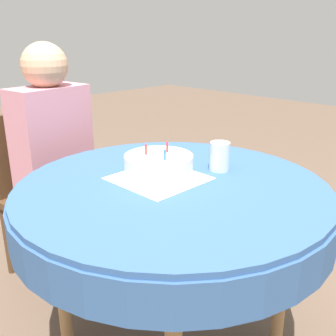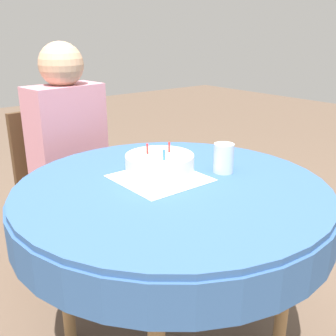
{
  "view_description": "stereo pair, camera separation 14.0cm",
  "coord_description": "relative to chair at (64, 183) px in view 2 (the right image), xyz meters",
  "views": [
    {
      "loc": [
        -0.94,
        -0.92,
        1.25
      ],
      "look_at": [
        -0.0,
        0.02,
        0.78
      ],
      "focal_mm": 42.0,
      "sensor_mm": 36.0,
      "label": 1
    },
    {
      "loc": [
        -0.83,
        -1.01,
        1.25
      ],
      "look_at": [
        -0.0,
        0.02,
        0.78
      ],
      "focal_mm": 42.0,
      "sensor_mm": 36.0,
      "label": 2
    }
  ],
  "objects": [
    {
      "name": "person",
      "position": [
        0.01,
        -0.09,
        0.26
      ],
      "size": [
        0.39,
        0.32,
        1.2
      ],
      "rotation": [
        0.0,
        0.0,
        0.13
      ],
      "color": "tan",
      "rests_on": "ground_plane"
    },
    {
      "name": "birthday_cake",
      "position": [
        0.02,
        -0.82,
        0.31
      ],
      "size": [
        0.25,
        0.25,
        0.13
      ],
      "color": "white",
      "rests_on": "dining_table"
    },
    {
      "name": "dining_table",
      "position": [
        0.02,
        -0.89,
        0.18
      ],
      "size": [
        1.14,
        1.14,
        0.73
      ],
      "color": "#335689",
      "rests_on": "ground_plane"
    },
    {
      "name": "napkin",
      "position": [
        0.02,
        -0.82,
        0.27
      ],
      "size": [
        0.3,
        0.3,
        0.0
      ],
      "color": "white",
      "rests_on": "dining_table"
    },
    {
      "name": "drinking_glass",
      "position": [
        0.26,
        -0.92,
        0.32
      ],
      "size": [
        0.08,
        0.08,
        0.11
      ],
      "color": "silver",
      "rests_on": "dining_table"
    },
    {
      "name": "chair",
      "position": [
        0.0,
        0.0,
        0.0
      ],
      "size": [
        0.51,
        0.51,
        0.86
      ],
      "rotation": [
        0.0,
        0.0,
        0.13
      ],
      "color": "#4C331E",
      "rests_on": "ground_plane"
    }
  ]
}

